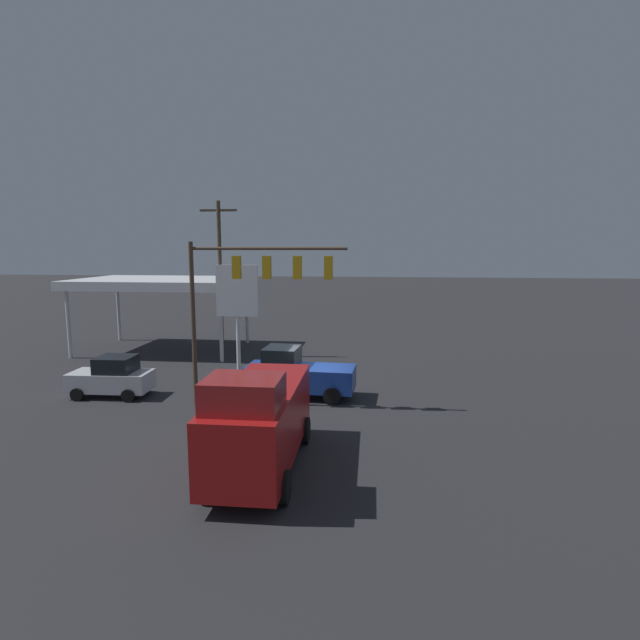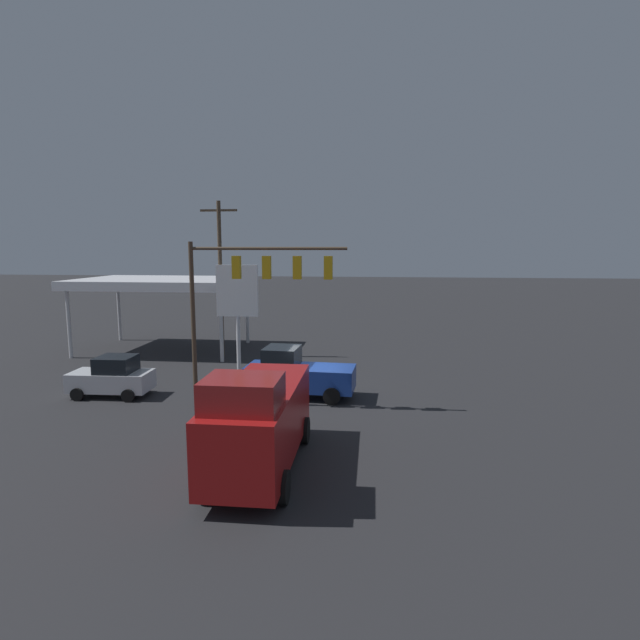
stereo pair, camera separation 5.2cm
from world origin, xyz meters
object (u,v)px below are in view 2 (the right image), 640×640
at_px(utility_pole, 220,276).
at_px(price_sign, 237,295).
at_px(traffic_signal_assembly, 252,283).
at_px(pickup_parked, 297,374).
at_px(delivery_truck, 259,420).
at_px(hatchback_crossing, 112,377).

bearing_deg(utility_pole, price_sign, 119.91).
xyz_separation_m(traffic_signal_assembly, pickup_parked, (-1.69, -1.73, -4.49)).
bearing_deg(price_sign, traffic_signal_assembly, 111.36).
xyz_separation_m(delivery_truck, hatchback_crossing, (8.94, -7.16, -0.75)).
distance_m(delivery_truck, hatchback_crossing, 11.48).
relative_size(traffic_signal_assembly, hatchback_crossing, 1.92).
bearing_deg(price_sign, delivery_truck, 108.39).
relative_size(delivery_truck, hatchback_crossing, 1.77).
bearing_deg(delivery_truck, hatchback_crossing, -128.97).
relative_size(utility_pole, hatchback_crossing, 2.61).
distance_m(pickup_parked, hatchback_crossing, 8.92).
height_order(traffic_signal_assembly, price_sign, traffic_signal_assembly).
height_order(utility_pole, delivery_truck, utility_pole).
relative_size(price_sign, delivery_truck, 0.90).
relative_size(utility_pole, delivery_truck, 1.48).
bearing_deg(hatchback_crossing, delivery_truck, 139.28).
relative_size(traffic_signal_assembly, pickup_parked, 1.39).
xyz_separation_m(traffic_signal_assembly, utility_pole, (4.64, -10.08, -0.27)).
xyz_separation_m(traffic_signal_assembly, hatchback_crossing, (7.18, -0.76, -4.65)).
relative_size(utility_pole, pickup_parked, 1.90).
height_order(utility_pole, pickup_parked, utility_pole).
height_order(traffic_signal_assembly, utility_pole, utility_pole).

